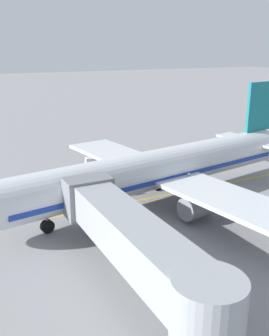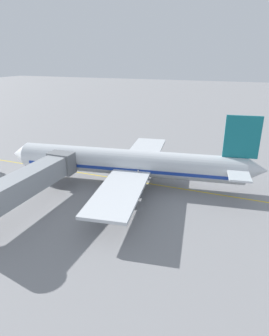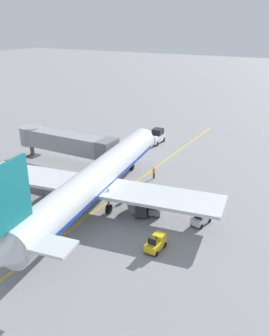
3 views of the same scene
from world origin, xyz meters
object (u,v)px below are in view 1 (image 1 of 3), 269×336
Objects in this scene: baggage_tug_trailing at (95,163)px; baggage_cart_second_in_train at (130,174)px; jet_bridge at (134,240)px; baggage_tug_lead at (151,160)px; ground_crew_wing_walker at (114,188)px; parked_airliner at (159,169)px; baggage_tug_spare at (116,175)px; ground_crew_loader at (48,201)px; baggage_cart_front at (107,180)px.

baggage_tug_trailing reaches higher than baggage_cart_second_in_train.
jet_bridge is 6.78× the size of baggage_tug_lead.
ground_crew_wing_walker reaches higher than baggage_tug_trailing.
parked_airliner reaches higher than ground_crew_wing_walker.
baggage_tug_spare is 1.62m from baggage_cart_second_in_train.
baggage_tug_trailing is at bearing 13.07° from baggage_cart_second_in_train.
parked_airliner is 2.16× the size of jet_bridge.
jet_bridge is 15.81m from ground_crew_wing_walker.
baggage_tug_lead is 17.20m from ground_crew_loader.
baggage_tug_lead and baggage_tug_spare have the same top height.
jet_bridge is 10.22× the size of ground_crew_wing_walker.
baggage_tug_lead is (10.42, -5.17, -2.47)m from parked_airliner.
baggage_tug_trailing is at bearing 3.30° from baggage_tug_spare.
jet_bridge reaches higher than ground_crew_wing_walker.
ground_crew_wing_walker is (14.69, -5.30, -2.51)m from jet_bridge.
jet_bridge reaches higher than baggage_cart_second_in_train.
ground_crew_wing_walker reaches higher than baggage_cart_front.
baggage_tug_spare is at bearing -176.70° from baggage_tug_trailing.
baggage_cart_front is at bearing -5.88° from ground_crew_wing_walker.
baggage_cart_second_in_train is (0.53, -3.02, 0.00)m from baggage_cart_front.
parked_airliner is 13.88× the size of baggage_tug_trailing.
baggage_tug_spare is 9.92m from ground_crew_loader.
ground_crew_loader is (-4.50, 8.84, 0.24)m from baggage_tug_spare.
parked_airliner is 6.66m from baggage_cart_front.
ground_crew_loader is at bearing 139.65° from baggage_tug_trailing.
parked_airliner reaches higher than ground_crew_loader.
baggage_tug_lead is 7.10m from baggage_tug_trailing.
baggage_tug_trailing and baggage_tug_spare have the same top height.
ground_crew_loader is (2.54, 10.12, -2.23)m from parked_airliner.
parked_airliner reaches higher than baggage_cart_second_in_train.
jet_bridge is 19.90m from baggage_cart_second_in_train.
ground_crew_wing_walker is at bearing 169.71° from baggage_tug_trailing.
jet_bridge is 25.51m from baggage_tug_trailing.
baggage_tug_spare reaches higher than baggage_cart_second_in_train.
jet_bridge is at bearing 143.72° from parked_airliner.
baggage_cart_second_in_train is at bearing 130.28° from baggage_tug_lead.
parked_airliner is 14.63× the size of baggage_tug_lead.
baggage_tug_spare is (18.83, -7.38, -2.75)m from jet_bridge.
baggage_cart_second_in_train is 10.62m from ground_crew_loader.
parked_airliner is 7.57m from baggage_tug_spare.
ground_crew_wing_walker is at bearing 153.43° from baggage_tug_spare.
baggage_cart_second_in_train is 1.73× the size of ground_crew_wing_walker.
baggage_tug_spare is at bearing -63.01° from ground_crew_loader.
parked_airliner is 22.06× the size of ground_crew_wing_walker.
baggage_tug_spare reaches higher than baggage_cart_front.
baggage_cart_front is (5.46, 3.09, -2.24)m from parked_airliner.
baggage_tug_lead is at bearing -26.37° from parked_airliner.
ground_crew_wing_walker reaches higher than baggage_cart_second_in_train.
ground_crew_wing_walker is (-4.15, 2.07, 0.24)m from baggage_tug_spare.
jet_bridge reaches higher than baggage_tug_trailing.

